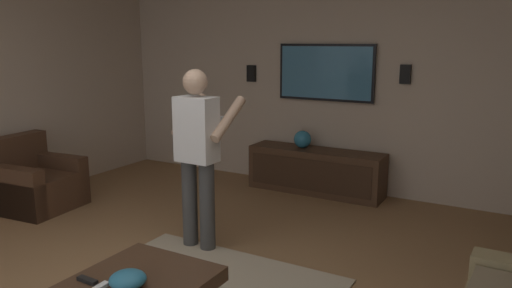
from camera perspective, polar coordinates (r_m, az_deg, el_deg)
wall_back_tv at (r=6.40m, az=8.08°, el=6.95°), size 0.10×6.26×2.70m
armchair at (r=6.19m, az=-24.12°, el=-4.24°), size 0.87×0.88×0.82m
media_console at (r=6.26m, az=6.89°, el=-3.11°), size 0.45×1.70×0.55m
tv at (r=6.29m, az=8.03°, el=8.15°), size 0.05×1.25×0.70m
person_standing at (r=4.46m, az=-6.67°, el=-0.53°), size 0.54×0.54×1.64m
bowl at (r=3.24m, az=-14.54°, el=-14.85°), size 0.23×0.23×0.10m
remote_white at (r=3.27m, az=-17.67°, el=-15.51°), size 0.15×0.05×0.02m
remote_black at (r=3.39m, az=-18.83°, el=-14.61°), size 0.05×0.15×0.02m
vase_round at (r=6.27m, az=5.38°, el=0.55°), size 0.22×0.22×0.22m
wall_speaker_left at (r=6.01m, az=16.80°, el=7.69°), size 0.06×0.12×0.22m
wall_speaker_right at (r=6.78m, az=-0.52°, el=8.12°), size 0.06×0.12×0.22m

